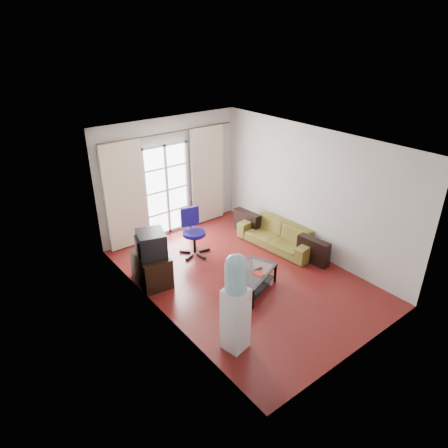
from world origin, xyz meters
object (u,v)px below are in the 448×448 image
at_px(coffee_table, 252,278).
at_px(task_chair, 194,241).
at_px(tv_stand, 152,268).
at_px(sofa, 278,235).
at_px(water_cooler, 236,301).
at_px(crt_tv, 150,244).

distance_m(coffee_table, task_chair, 1.80).
relative_size(coffee_table, tv_stand, 1.40).
bearing_deg(sofa, water_cooler, -62.18).
relative_size(sofa, crt_tv, 2.97).
bearing_deg(water_cooler, coffee_table, 26.96).
distance_m(coffee_table, tv_stand, 1.92).
xyz_separation_m(task_chair, water_cooler, (-1.09, -2.74, 0.56)).
relative_size(crt_tv, water_cooler, 0.39).
distance_m(tv_stand, water_cooler, 2.40).
xyz_separation_m(sofa, water_cooler, (-2.74, -1.85, 0.59)).
distance_m(sofa, water_cooler, 3.36).
bearing_deg(task_chair, crt_tv, -147.46).
relative_size(coffee_table, task_chair, 1.14).
xyz_separation_m(coffee_table, task_chair, (-0.08, 1.80, 0.03)).
xyz_separation_m(sofa, coffee_table, (-1.57, -0.91, -0.01)).
relative_size(task_chair, water_cooler, 0.62).
bearing_deg(tv_stand, crt_tv, -82.76).
height_order(sofa, coffee_table, sofa).
distance_m(crt_tv, water_cooler, 2.28).
bearing_deg(tv_stand, coffee_table, -39.69).
distance_m(coffee_table, water_cooler, 1.61).
height_order(tv_stand, water_cooler, water_cooler).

